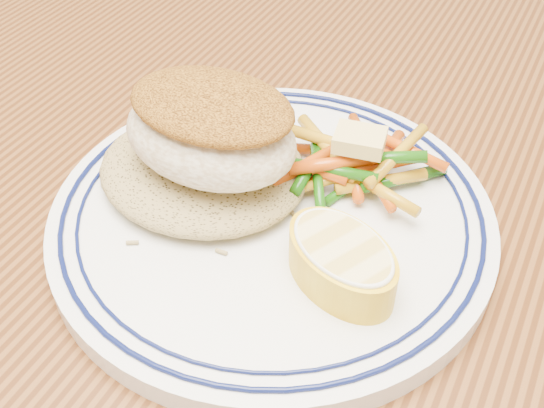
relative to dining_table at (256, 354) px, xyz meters
The scene contains 7 objects.
dining_table is the anchor object (origin of this frame).
plate 0.11m from the dining_table, 92.17° to the left, with size 0.27×0.27×0.02m.
rice_pilaf 0.14m from the dining_table, 149.08° to the left, with size 0.13×0.12×0.03m, color olive.
fish_fillet 0.17m from the dining_table, 146.00° to the left, with size 0.11×0.08×0.05m.
vegetable_pile 0.15m from the dining_table, 65.66° to the left, with size 0.10×0.10×0.03m.
butter_pat 0.17m from the dining_table, 64.73° to the left, with size 0.03×0.02×0.01m, color #EDD074.
lemon_wedge 0.14m from the dining_table, ahead, with size 0.09×0.09×0.03m.
Camera 1 is at (0.13, -0.24, 1.04)m, focal length 45.00 mm.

